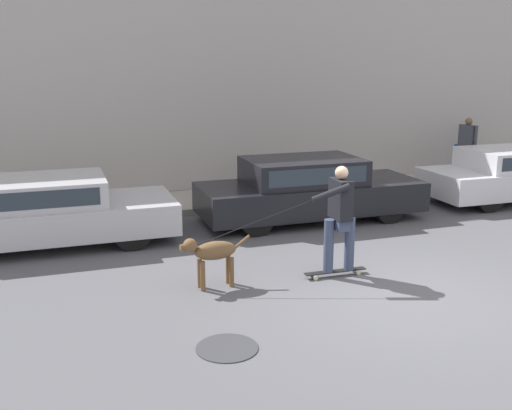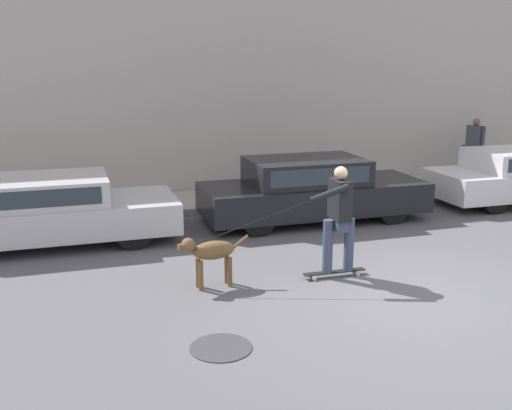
{
  "view_description": "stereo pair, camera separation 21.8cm",
  "coord_description": "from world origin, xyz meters",
  "px_view_note": "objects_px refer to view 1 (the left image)",
  "views": [
    {
      "loc": [
        -4.59,
        -6.56,
        3.22
      ],
      "look_at": [
        -1.51,
        2.12,
        0.95
      ],
      "focal_mm": 42.0,
      "sensor_mm": 36.0,
      "label": 1
    },
    {
      "loc": [
        -4.38,
        -6.63,
        3.22
      ],
      "look_at": [
        -1.51,
        2.12,
        0.95
      ],
      "focal_mm": 42.0,
      "sensor_mm": 36.0,
      "label": 2
    }
  ],
  "objects_px": {
    "parked_car_0": "(43,212)",
    "pedestrian_with_bag": "(467,144)",
    "skateboarder": "(339,215)",
    "parked_car_1": "(308,190)",
    "dog": "(212,253)"
  },
  "relations": [
    {
      "from": "parked_car_0",
      "to": "pedestrian_with_bag",
      "type": "distance_m",
      "value": 10.91
    },
    {
      "from": "skateboarder",
      "to": "parked_car_1",
      "type": "bearing_deg",
      "value": -104.74
    },
    {
      "from": "dog",
      "to": "skateboarder",
      "type": "xyz_separation_m",
      "value": [
        1.91,
        -0.18,
        0.44
      ]
    },
    {
      "from": "skateboarder",
      "to": "dog",
      "type": "bearing_deg",
      "value": -3.56
    },
    {
      "from": "parked_car_1",
      "to": "dog",
      "type": "height_order",
      "value": "parked_car_1"
    },
    {
      "from": "skateboarder",
      "to": "pedestrian_with_bag",
      "type": "xyz_separation_m",
      "value": [
        6.51,
        5.34,
        0.04
      ]
    },
    {
      "from": "parked_car_1",
      "to": "parked_car_0",
      "type": "bearing_deg",
      "value": -179.19
    },
    {
      "from": "parked_car_0",
      "to": "parked_car_1",
      "type": "xyz_separation_m",
      "value": [
        5.08,
        0.0,
        0.02
      ]
    },
    {
      "from": "parked_car_1",
      "to": "dog",
      "type": "xyz_separation_m",
      "value": [
        -2.83,
        -2.93,
        -0.1
      ]
    },
    {
      "from": "skateboarder",
      "to": "parked_car_0",
      "type": "bearing_deg",
      "value": -35.02
    },
    {
      "from": "dog",
      "to": "skateboarder",
      "type": "relative_size",
      "value": 0.39
    },
    {
      "from": "parked_car_0",
      "to": "parked_car_1",
      "type": "bearing_deg",
      "value": 0.65
    },
    {
      "from": "parked_car_0",
      "to": "parked_car_1",
      "type": "relative_size",
      "value": 0.99
    },
    {
      "from": "pedestrian_with_bag",
      "to": "skateboarder",
      "type": "bearing_deg",
      "value": -155.15
    },
    {
      "from": "dog",
      "to": "pedestrian_with_bag",
      "type": "xyz_separation_m",
      "value": [
        8.43,
        5.17,
        0.48
      ]
    }
  ]
}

